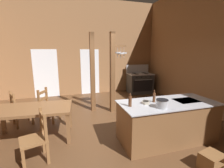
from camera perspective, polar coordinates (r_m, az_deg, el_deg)
ground_plane at (r=4.19m, az=-3.09°, el=-17.33°), size 7.72×8.29×0.10m
wall_back at (r=7.41m, az=-10.91°, el=12.54°), size 7.72×0.14×4.21m
wall_right at (r=5.68m, az=34.43°, el=10.97°), size 0.14×8.29×4.21m
glazed_door_back_left at (r=7.38m, az=-22.61°, el=3.44°), size 1.00×0.01×2.05m
glazed_panel_back_right at (r=7.45m, az=-7.87°, el=4.32°), size 0.84×0.01×2.05m
kitchen_island at (r=3.86m, az=19.09°, el=-12.47°), size 2.18×0.99×0.89m
stove_range at (r=7.72m, az=9.92°, el=0.42°), size 1.20×0.89×1.32m
support_post_with_pot_rack at (r=5.10m, az=0.49°, el=4.88°), size 0.57×0.23×2.56m
support_post_center at (r=5.24m, az=-7.00°, el=3.97°), size 0.14×0.14×2.56m
step_stool at (r=3.43m, az=32.00°, el=-22.13°), size 0.41×0.34×0.30m
dining_table at (r=4.05m, az=-26.65°, el=-8.80°), size 1.78×1.07×0.74m
ladderback_chair_near_window at (r=4.94m, az=-21.99°, el=-7.22°), size 0.59×0.59×0.95m
ladderback_chair_by_post at (r=3.32m, az=-25.48°, el=-17.10°), size 0.54×0.54×0.95m
ladderback_chair_at_table_end at (r=5.00m, az=-30.16°, el=-7.77°), size 0.59×0.59×0.95m
stockpot_on_counter at (r=3.29m, az=17.49°, el=-6.72°), size 0.31×0.24×0.17m
mixing_bowl_on_counter at (r=3.46m, az=11.96°, el=-6.46°), size 0.16×0.16×0.06m
bottle_tall_on_counter at (r=3.23m, az=6.50°, el=-6.16°), size 0.07×0.07×0.27m
bottle_short_on_counter at (r=3.59m, az=14.86°, el=-4.61°), size 0.06×0.06×0.27m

